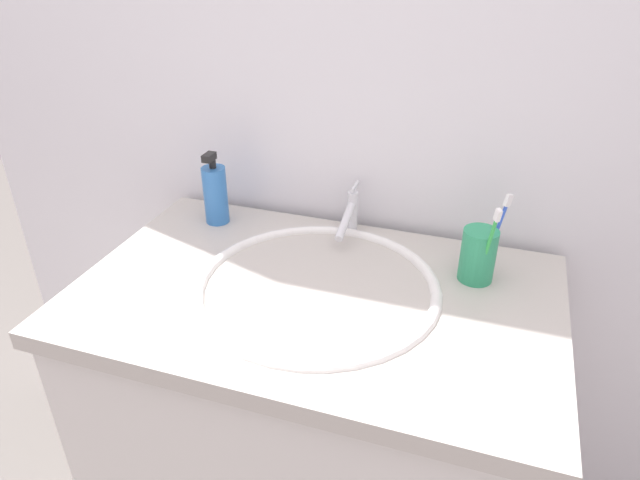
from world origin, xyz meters
TOP-DOWN VIEW (x-y plane):
  - tiled_wall_back at (0.00, 0.33)m, footprint 2.13×0.04m
  - vanity_counter at (0.00, 0.00)m, footprint 0.93×0.58m
  - sink_basin at (-0.00, 0.01)m, footprint 0.49×0.49m
  - faucet at (-0.00, 0.24)m, footprint 0.02×0.15m
  - toothbrush_cup at (0.29, 0.14)m, footprint 0.07×0.07m
  - toothbrush_blue at (0.32, 0.17)m, footprint 0.04×0.04m
  - toothbrush_green at (0.31, 0.11)m, footprint 0.03×0.04m
  - soap_dispenser at (-0.31, 0.20)m, footprint 0.06×0.06m

SIDE VIEW (x-z plane):
  - vanity_counter at x=0.00m, z-range 0.00..0.84m
  - sink_basin at x=0.00m, z-range 0.74..0.85m
  - faucet at x=0.00m, z-range 0.83..0.94m
  - toothbrush_cup at x=0.29m, z-range 0.83..0.94m
  - soap_dispenser at x=-0.31m, z-range 0.82..0.99m
  - toothbrush_blue at x=0.32m, z-range 0.85..1.02m
  - toothbrush_green at x=0.31m, z-range 0.85..1.03m
  - tiled_wall_back at x=0.00m, z-range 0.00..2.40m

